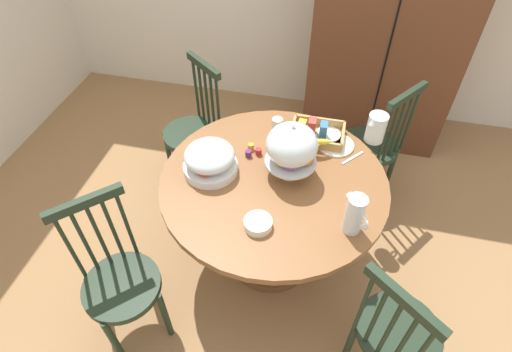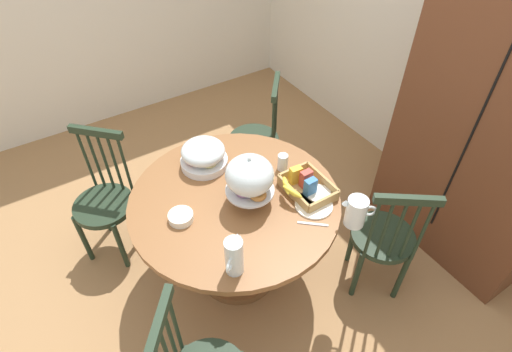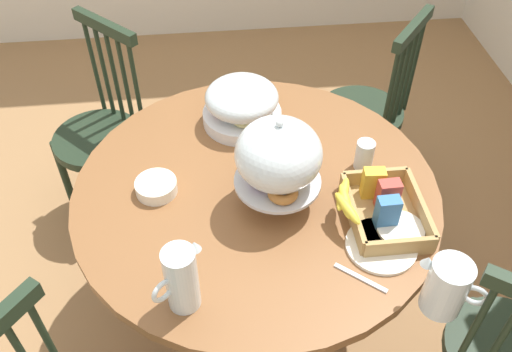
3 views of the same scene
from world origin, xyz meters
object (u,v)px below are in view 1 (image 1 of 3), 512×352
(windsor_chair_far_side, at_px, (194,133))
(windsor_chair_by_cabinet, at_px, (395,335))
(dining_table, at_px, (273,203))
(cereal_bowl, at_px, (258,224))
(orange_juice_pitcher, at_px, (354,216))
(fruit_platter_covered, at_px, (210,159))
(china_plate_small, at_px, (328,134))
(pastry_stand_with_dome, at_px, (292,147))
(milk_pitcher, at_px, (376,129))
(cereal_basket, at_px, (315,134))
(windsor_chair_facing_door, at_px, (372,147))
(wooden_armoire, at_px, (391,23))
(china_plate_large, at_px, (335,145))
(drinking_glass, at_px, (277,126))
(windsor_chair_near_window, at_px, (120,283))

(windsor_chair_far_side, bearing_deg, windsor_chair_by_cabinet, -40.29)
(dining_table, height_order, cereal_bowl, cereal_bowl)
(windsor_chair_by_cabinet, height_order, orange_juice_pitcher, windsor_chair_by_cabinet)
(dining_table, height_order, orange_juice_pitcher, orange_juice_pitcher)
(fruit_platter_covered, relative_size, china_plate_small, 2.00)
(pastry_stand_with_dome, height_order, cereal_bowl, pastry_stand_with_dome)
(milk_pitcher, xyz_separation_m, china_plate_small, (-0.27, -0.03, -0.06))
(orange_juice_pitcher, relative_size, cereal_basket, 0.70)
(pastry_stand_with_dome, relative_size, fruit_platter_covered, 1.15)
(windsor_chair_facing_door, height_order, milk_pitcher, windsor_chair_facing_door)
(windsor_chair_by_cabinet, bearing_deg, windsor_chair_far_side, 139.71)
(wooden_armoire, xyz_separation_m, dining_table, (-0.56, -1.53, -0.45))
(milk_pitcher, distance_m, china_plate_large, 0.25)
(milk_pitcher, relative_size, drinking_glass, 1.63)
(windsor_chair_near_window, xyz_separation_m, cereal_basket, (0.85, 1.01, 0.33))
(dining_table, bearing_deg, windsor_chair_far_side, 139.39)
(windsor_chair_near_window, height_order, china_plate_small, windsor_chair_near_window)
(milk_pitcher, height_order, china_plate_large, milk_pitcher)
(pastry_stand_with_dome, relative_size, cereal_bowl, 2.46)
(windsor_chair_facing_door, xyz_separation_m, china_plate_small, (-0.31, -0.31, 0.30))
(windsor_chair_far_side, bearing_deg, milk_pitcher, -6.56)
(orange_juice_pitcher, height_order, china_plate_large, orange_juice_pitcher)
(fruit_platter_covered, bearing_deg, dining_table, 2.53)
(orange_juice_pitcher, bearing_deg, pastry_stand_with_dome, 139.02)
(windsor_chair_by_cabinet, xyz_separation_m, windsor_chair_facing_door, (-0.15, 1.33, 0.00))
(windsor_chair_far_side, relative_size, cereal_basket, 3.09)
(fruit_platter_covered, relative_size, orange_juice_pitcher, 1.37)
(windsor_chair_by_cabinet, bearing_deg, orange_juice_pitcher, 128.69)
(windsor_chair_far_side, relative_size, china_plate_small, 6.50)
(windsor_chair_far_side, bearing_deg, pastry_stand_with_dome, -34.80)
(drinking_glass, bearing_deg, china_plate_small, 8.13)
(wooden_armoire, height_order, orange_juice_pitcher, wooden_armoire)
(windsor_chair_near_window, relative_size, china_plate_small, 6.50)
(china_plate_small, relative_size, drinking_glass, 1.36)
(china_plate_small, bearing_deg, windsor_chair_by_cabinet, -65.80)
(windsor_chair_far_side, height_order, cereal_bowl, windsor_chair_far_side)
(dining_table, xyz_separation_m, china_plate_large, (0.30, 0.35, 0.21))
(windsor_chair_facing_door, bearing_deg, pastry_stand_with_dome, -125.86)
(windsor_chair_by_cabinet, relative_size, cereal_basket, 3.09)
(milk_pitcher, bearing_deg, cereal_bowl, -123.64)
(pastry_stand_with_dome, xyz_separation_m, drinking_glass, (-0.13, 0.32, -0.14))
(cereal_bowl, bearing_deg, wooden_armoire, 72.82)
(wooden_armoire, distance_m, fruit_platter_covered, 1.80)
(wooden_armoire, relative_size, windsor_chair_by_cabinet, 2.01)
(orange_juice_pitcher, height_order, drinking_glass, orange_juice_pitcher)
(windsor_chair_far_side, relative_size, cereal_bowl, 6.96)
(wooden_armoire, xyz_separation_m, windsor_chair_by_cabinet, (0.14, -2.12, -0.53))
(milk_pitcher, relative_size, china_plate_large, 0.82)
(windsor_chair_by_cabinet, relative_size, windsor_chair_far_side, 1.00)
(china_plate_small, bearing_deg, orange_juice_pitcher, -74.92)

